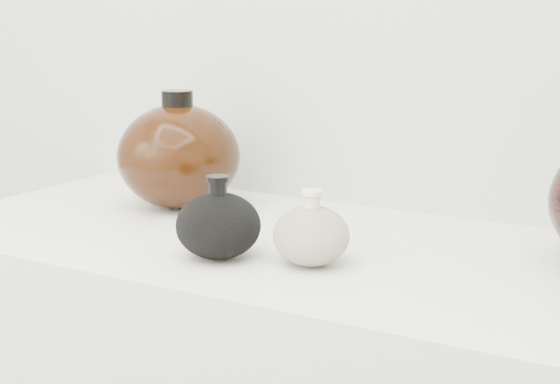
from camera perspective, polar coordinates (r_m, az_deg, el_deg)
The scene contains 3 objects.
black_gourd_vase at distance 1.03m, azimuth -4.53°, elevation -2.41°, with size 0.14×0.14×0.11m.
cream_gourd_vase at distance 1.00m, azimuth 2.30°, elevation -3.15°, with size 0.10×0.10×0.10m.
left_round_pot at distance 1.31m, azimuth -7.41°, elevation 2.64°, with size 0.27×0.27×0.20m.
Camera 1 is at (0.48, 0.00, 1.21)m, focal length 50.00 mm.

